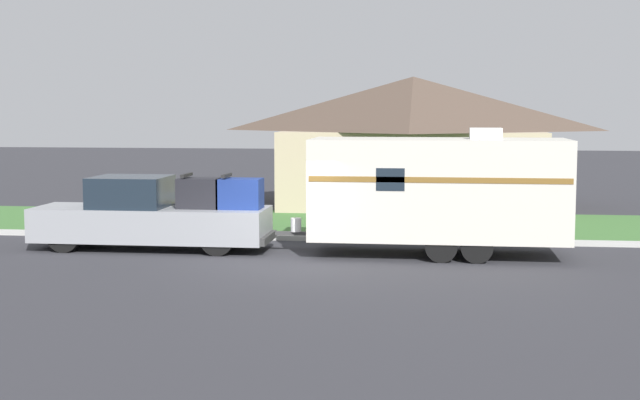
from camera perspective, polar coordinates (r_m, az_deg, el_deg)
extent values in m
plane|color=#2D2D33|center=(22.03, -2.35, -4.04)|extent=(120.00, 120.00, 0.00)
cube|color=#ADADA8|center=(25.67, -0.94, -2.45)|extent=(80.00, 0.30, 0.14)
cube|color=#3D6B33|center=(29.26, 0.10, -1.52)|extent=(80.00, 7.00, 0.03)
cube|color=tan|center=(34.90, 5.93, 2.05)|extent=(9.70, 6.76, 2.93)
pyramid|color=#4C3D33|center=(34.82, 5.98, 6.16)|extent=(10.48, 7.30, 2.07)
cube|color=#4C3828|center=(31.60, 5.77, 0.89)|extent=(1.00, 0.06, 2.10)
cylinder|color=black|center=(24.50, -16.06, -2.19)|extent=(0.90, 0.28, 0.90)
cylinder|color=black|center=(25.92, -14.69, -1.72)|extent=(0.90, 0.28, 0.90)
cylinder|color=black|center=(23.17, -6.58, -2.45)|extent=(0.90, 0.28, 0.90)
cylinder|color=black|center=(24.67, -5.71, -1.93)|extent=(0.90, 0.28, 0.90)
cube|color=gray|center=(24.84, -13.46, -1.44)|extent=(3.81, 1.92, 0.90)
cube|color=#19232D|center=(24.51, -12.01, 0.52)|extent=(1.98, 1.77, 0.83)
cube|color=gray|center=(23.91, -6.39, -1.60)|extent=(2.48, 1.92, 0.90)
cube|color=#333333|center=(23.68, -3.32, -2.44)|extent=(0.12, 1.73, 0.20)
cube|color=black|center=(23.95, -7.68, 0.44)|extent=(1.14, 0.81, 0.80)
cube|color=black|center=(24.00, -8.54, 1.59)|extent=(0.10, 0.89, 0.08)
cube|color=navy|center=(23.69, -5.13, 0.41)|extent=(1.14, 0.81, 0.80)
cube|color=black|center=(23.73, -6.00, 1.57)|extent=(0.10, 0.89, 0.08)
cylinder|color=black|center=(22.20, 7.77, -2.97)|extent=(0.79, 0.22, 0.79)
cylinder|color=black|center=(24.34, 7.74, -2.19)|extent=(0.79, 0.22, 0.79)
cylinder|color=black|center=(22.23, 10.02, -3.00)|extent=(0.79, 0.22, 0.79)
cylinder|color=black|center=(24.36, 9.79, -2.21)|extent=(0.79, 0.22, 0.79)
cube|color=beige|center=(23.11, 7.58, 0.73)|extent=(6.53, 2.44, 2.57)
cube|color=brown|center=(21.86, 7.60, 1.27)|extent=(6.40, 0.01, 0.14)
cube|color=#383838|center=(23.54, -1.67, -2.15)|extent=(1.00, 0.12, 0.10)
cylinder|color=silver|center=(23.50, -1.55, -1.60)|extent=(0.28, 0.28, 0.36)
cube|color=silver|center=(23.06, 10.56, 4.21)|extent=(0.80, 0.68, 0.28)
cube|color=#19232D|center=(21.89, 4.52, 1.31)|extent=(0.70, 0.01, 0.56)
cylinder|color=brown|center=(27.15, -5.87, -1.08)|extent=(0.09, 0.09, 1.02)
cube|color=silver|center=(27.08, -5.88, 0.23)|extent=(0.48, 0.20, 0.22)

